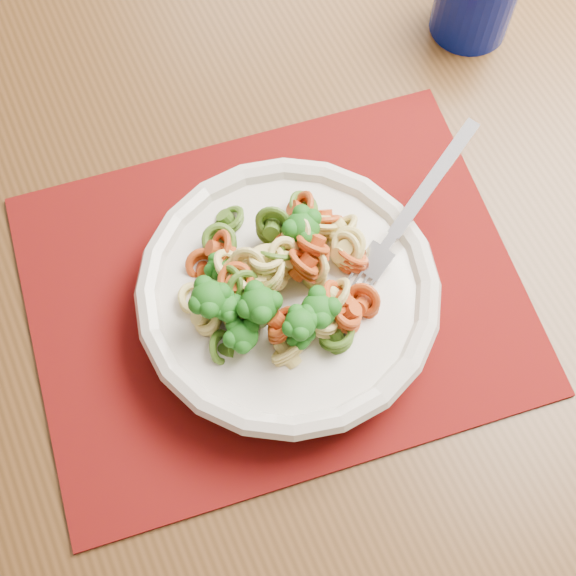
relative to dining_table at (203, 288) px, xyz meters
name	(u,v)px	position (x,y,z in m)	size (l,w,h in m)	color
dining_table	(203,288)	(0.00, 0.00, 0.00)	(1.62, 1.12, 0.72)	#4F3016
placemat	(275,293)	(0.05, -0.06, 0.09)	(0.40, 0.31, 0.00)	#601104
pasta_bowl	(288,294)	(0.06, -0.08, 0.12)	(0.24, 0.24, 0.05)	beige
pasta_broccoli_heap	(288,285)	(0.06, -0.08, 0.13)	(0.21, 0.21, 0.06)	#D6BE6A
fork	(375,261)	(0.13, -0.08, 0.13)	(0.19, 0.02, 0.01)	silver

